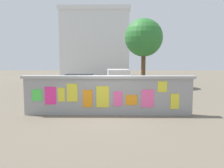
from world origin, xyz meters
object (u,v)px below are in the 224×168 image
Objects in this scene: motorcycle at (70,94)px; person_walking at (94,88)px; car_parked at (82,83)px; auto_rickshaw_truck at (135,86)px; tree_roadside at (144,38)px.

motorcycle is 1.17× the size of person_walking.
person_walking is at bearing -74.75° from car_parked.
auto_rickshaw_truck reaches higher than car_parked.
person_walking is (1.30, -4.77, 0.26)m from car_parked.
motorcycle is at bearing -92.75° from car_parked.
auto_rickshaw_truck is 7.73m from tree_roadside.
auto_rickshaw_truck is 3.77m from motorcycle.
motorcycle is 0.32× the size of tree_roadside.
auto_rickshaw_truck is at bearing -40.06° from car_parked.
person_walking is (-2.23, -1.81, 0.09)m from auto_rickshaw_truck.
tree_roadside is (4.97, 7.46, 3.75)m from motorcycle.
motorcycle is at bearing -170.76° from auto_rickshaw_truck.
auto_rickshaw_truck is 4.61m from car_parked.
tree_roadside is (4.80, 3.90, 3.49)m from car_parked.
tree_roadside is at bearing 39.06° from car_parked.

